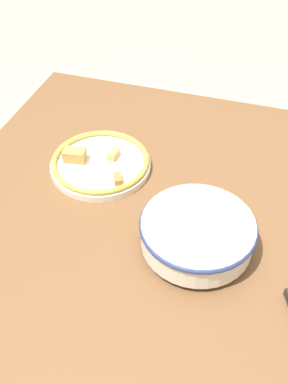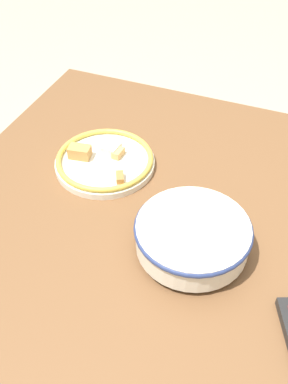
{
  "view_description": "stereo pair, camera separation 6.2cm",
  "coord_description": "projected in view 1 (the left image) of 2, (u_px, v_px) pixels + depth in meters",
  "views": [
    {
      "loc": [
        -0.12,
        0.76,
        1.55
      ],
      "look_at": [
        0.11,
        0.01,
        0.8
      ],
      "focal_mm": 42.0,
      "sensor_mm": 36.0,
      "label": 1
    },
    {
      "loc": [
        -0.18,
        0.73,
        1.55
      ],
      "look_at": [
        0.11,
        0.01,
        0.8
      ],
      "focal_mm": 42.0,
      "sensor_mm": 36.0,
      "label": 2
    }
  ],
  "objects": [
    {
      "name": "dining_table",
      "position": [
        186.0,
        234.0,
        1.15
      ],
      "size": [
        1.22,
        1.05,
        0.76
      ],
      "color": "brown",
      "rests_on": "ground_plane"
    },
    {
      "name": "food_plate",
      "position": [
        100.0,
        163.0,
        1.19
      ],
      "size": [
        0.27,
        0.27,
        0.05
      ],
      "color": "silver",
      "rests_on": "dining_table"
    },
    {
      "name": "ground_plane",
      "position": [
        174.0,
        358.0,
        1.62
      ],
      "size": [
        8.0,
        8.0,
        0.0
      ],
      "primitive_type": "plane",
      "color": "#B7A88E"
    },
    {
      "name": "noodle_bowl",
      "position": [
        197.0,
        233.0,
        0.97
      ],
      "size": [
        0.25,
        0.25,
        0.08
      ],
      "color": "silver",
      "rests_on": "dining_table"
    }
  ]
}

